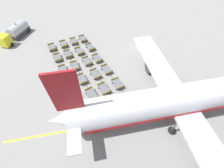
# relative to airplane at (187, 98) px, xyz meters

# --- Properties ---
(ground_plane) EXTENTS (500.00, 500.00, 0.00)m
(ground_plane) POSITION_rel_airplane_xyz_m (-17.58, 0.40, -3.46)
(ground_plane) COLOR gray
(airplane) EXTENTS (35.75, 39.73, 11.97)m
(airplane) POSITION_rel_airplane_xyz_m (0.00, 0.00, 0.00)
(airplane) COLOR white
(airplane) RESTS_ON ground_plane
(fuel_tanker_primary) EXTENTS (8.79, 7.01, 3.22)m
(fuel_tanker_primary) POSITION_rel_airplane_xyz_m (-32.13, -26.12, -2.09)
(fuel_tanker_primary) COLOR yellow
(fuel_tanker_primary) RESTS_ON ground_plane
(baggage_dolly_row_near_col_a) EXTENTS (3.30, 1.85, 0.92)m
(baggage_dolly_row_near_col_a) POSITION_rel_airplane_xyz_m (-23.95, -18.17, -2.99)
(baggage_dolly_row_near_col_a) COLOR slate
(baggage_dolly_row_near_col_a) RESTS_ON ground_plane
(baggage_dolly_row_near_col_b) EXTENTS (3.30, 1.85, 0.92)m
(baggage_dolly_row_near_col_b) POSITION_rel_airplane_xyz_m (-19.72, -17.32, -2.99)
(baggage_dolly_row_near_col_b) COLOR slate
(baggage_dolly_row_near_col_b) RESTS_ON ground_plane
(baggage_dolly_row_near_col_c) EXTENTS (3.31, 1.89, 0.92)m
(baggage_dolly_row_near_col_c) POSITION_rel_airplane_xyz_m (-15.41, -16.67, -2.99)
(baggage_dolly_row_near_col_c) COLOR slate
(baggage_dolly_row_near_col_c) RESTS_ON ground_plane
(baggage_dolly_row_near_col_d) EXTENTS (3.32, 1.92, 0.92)m
(baggage_dolly_row_near_col_d) POSITION_rel_airplane_xyz_m (-11.21, -15.87, -2.99)
(baggage_dolly_row_near_col_d) COLOR slate
(baggage_dolly_row_near_col_d) RESTS_ON ground_plane
(baggage_dolly_row_near_col_e) EXTENTS (3.32, 1.93, 0.92)m
(baggage_dolly_row_near_col_e) POSITION_rel_airplane_xyz_m (-7.21, -15.35, -2.99)
(baggage_dolly_row_near_col_e) COLOR slate
(baggage_dolly_row_near_col_e) RESTS_ON ground_plane
(baggage_dolly_row_near_col_f) EXTENTS (3.30, 1.83, 0.92)m
(baggage_dolly_row_near_col_f) POSITION_rel_airplane_xyz_m (-3.03, -14.63, -2.99)
(baggage_dolly_row_near_col_f) COLOR slate
(baggage_dolly_row_near_col_f) RESTS_ON ground_plane
(baggage_dolly_row_mid_a_col_a) EXTENTS (3.30, 1.85, 0.92)m
(baggage_dolly_row_mid_a_col_a) POSITION_rel_airplane_xyz_m (-24.44, -15.44, -2.99)
(baggage_dolly_row_mid_a_col_a) COLOR slate
(baggage_dolly_row_mid_a_col_a) RESTS_ON ground_plane
(baggage_dolly_row_mid_a_col_b) EXTENTS (3.30, 1.83, 0.92)m
(baggage_dolly_row_mid_a_col_b) POSITION_rel_airplane_xyz_m (-20.23, -14.98, -2.99)
(baggage_dolly_row_mid_a_col_b) COLOR slate
(baggage_dolly_row_mid_a_col_b) RESTS_ON ground_plane
(baggage_dolly_row_mid_a_col_c) EXTENTS (3.30, 1.82, 0.92)m
(baggage_dolly_row_mid_a_col_c) POSITION_rel_airplane_xyz_m (-15.79, -14.22, -2.99)
(baggage_dolly_row_mid_a_col_c) COLOR slate
(baggage_dolly_row_mid_a_col_c) RESTS_ON ground_plane
(baggage_dolly_row_mid_a_col_d) EXTENTS (3.32, 1.94, 0.92)m
(baggage_dolly_row_mid_a_col_d) POSITION_rel_airplane_xyz_m (-11.69, -13.57, -2.99)
(baggage_dolly_row_mid_a_col_d) COLOR slate
(baggage_dolly_row_mid_a_col_d) RESTS_ON ground_plane
(baggage_dolly_row_mid_a_col_e) EXTENTS (3.32, 1.99, 0.92)m
(baggage_dolly_row_mid_a_col_e) POSITION_rel_airplane_xyz_m (-7.65, -12.73, -2.99)
(baggage_dolly_row_mid_a_col_e) COLOR slate
(baggage_dolly_row_mid_a_col_e) RESTS_ON ground_plane
(baggage_dolly_row_mid_a_col_f) EXTENTS (3.32, 2.01, 0.92)m
(baggage_dolly_row_mid_a_col_f) POSITION_rel_airplane_xyz_m (-3.34, -12.00, -2.99)
(baggage_dolly_row_mid_a_col_f) COLOR slate
(baggage_dolly_row_mid_a_col_f) RESTS_ON ground_plane
(baggage_dolly_row_mid_b_col_a) EXTENTS (3.30, 1.81, 0.92)m
(baggage_dolly_row_mid_b_col_a) POSITION_rel_airplane_xyz_m (-24.80, -12.95, -2.99)
(baggage_dolly_row_mid_b_col_a) COLOR slate
(baggage_dolly_row_mid_b_col_a) RESTS_ON ground_plane
(baggage_dolly_row_mid_b_col_b) EXTENTS (3.32, 1.97, 0.92)m
(baggage_dolly_row_mid_b_col_b) POSITION_rel_airplane_xyz_m (-20.43, -12.37, -2.99)
(baggage_dolly_row_mid_b_col_b) COLOR slate
(baggage_dolly_row_mid_b_col_b) RESTS_ON ground_plane
(baggage_dolly_row_mid_b_col_c) EXTENTS (3.32, 1.92, 0.92)m
(baggage_dolly_row_mid_b_col_c) POSITION_rel_airplane_xyz_m (-16.42, -11.52, -2.99)
(baggage_dolly_row_mid_b_col_c) COLOR slate
(baggage_dolly_row_mid_b_col_c) RESTS_ON ground_plane
(baggage_dolly_row_mid_b_col_d) EXTENTS (3.32, 1.94, 0.92)m
(baggage_dolly_row_mid_b_col_d) POSITION_rel_airplane_xyz_m (-12.15, -10.79, -2.99)
(baggage_dolly_row_mid_b_col_d) COLOR slate
(baggage_dolly_row_mid_b_col_d) RESTS_ON ground_plane
(baggage_dolly_row_mid_b_col_e) EXTENTS (3.32, 1.98, 0.92)m
(baggage_dolly_row_mid_b_col_e) POSITION_rel_airplane_xyz_m (-8.08, -10.28, -2.99)
(baggage_dolly_row_mid_b_col_e) COLOR slate
(baggage_dolly_row_mid_b_col_e) RESTS_ON ground_plane
(baggage_dolly_row_mid_b_col_f) EXTENTS (3.32, 2.00, 0.92)m
(baggage_dolly_row_mid_b_col_f) POSITION_rel_airplane_xyz_m (-3.65, -9.51, -2.99)
(baggage_dolly_row_mid_b_col_f) COLOR slate
(baggage_dolly_row_mid_b_col_f) RESTS_ON ground_plane
(baggage_dolly_row_far_col_a) EXTENTS (3.30, 1.83, 0.92)m
(baggage_dolly_row_far_col_a) POSITION_rel_airplane_xyz_m (-25.18, -10.58, -2.99)
(baggage_dolly_row_far_col_a) COLOR slate
(baggage_dolly_row_far_col_a) RESTS_ON ground_plane
(baggage_dolly_row_far_col_b) EXTENTS (3.32, 1.96, 0.92)m
(baggage_dolly_row_far_col_b) POSITION_rel_airplane_xyz_m (-21.12, -9.66, -2.99)
(baggage_dolly_row_far_col_b) COLOR slate
(baggage_dolly_row_far_col_b) RESTS_ON ground_plane
(baggage_dolly_row_far_col_c) EXTENTS (3.32, 1.98, 0.92)m
(baggage_dolly_row_far_col_c) POSITION_rel_airplane_xyz_m (-16.67, -9.22, -2.99)
(baggage_dolly_row_far_col_c) COLOR slate
(baggage_dolly_row_far_col_c) RESTS_ON ground_plane
(baggage_dolly_row_far_col_d) EXTENTS (3.32, 1.94, 0.92)m
(baggage_dolly_row_far_col_d) POSITION_rel_airplane_xyz_m (-12.65, -8.36, -2.99)
(baggage_dolly_row_far_col_d) COLOR slate
(baggage_dolly_row_far_col_d) RESTS_ON ground_plane
(baggage_dolly_row_far_col_e) EXTENTS (3.30, 1.85, 0.92)m
(baggage_dolly_row_far_col_e) POSITION_rel_airplane_xyz_m (-8.37, -7.58, -2.99)
(baggage_dolly_row_far_col_e) COLOR slate
(baggage_dolly_row_far_col_e) RESTS_ON ground_plane
(baggage_dolly_row_far_col_f) EXTENTS (3.31, 1.89, 0.92)m
(baggage_dolly_row_far_col_f) POSITION_rel_airplane_xyz_m (-4.04, -7.02, -2.99)
(baggage_dolly_row_far_col_f) COLOR slate
(baggage_dolly_row_far_col_f) RESTS_ON ground_plane
(stand_guidance_stripe) EXTENTS (5.42, 36.66, 0.01)m
(stand_guidance_stripe) POSITION_rel_airplane_xyz_m (-1.20, -8.21, -3.46)
(stand_guidance_stripe) COLOR yellow
(stand_guidance_stripe) RESTS_ON ground_plane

